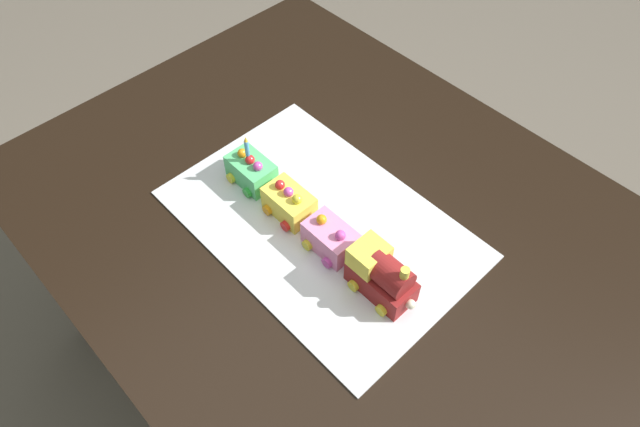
{
  "coord_description": "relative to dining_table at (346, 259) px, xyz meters",
  "views": [
    {
      "loc": [
        -0.45,
        0.5,
        1.65
      ],
      "look_at": [
        0.05,
        0.03,
        0.77
      ],
      "focal_mm": 32.09,
      "sensor_mm": 36.0,
      "label": 1
    }
  ],
  "objects": [
    {
      "name": "cake_locomotive",
      "position": [
        -0.14,
        0.06,
        0.16
      ],
      "size": [
        0.14,
        0.08,
        0.12
      ],
      "color": "maroon",
      "rests_on": "cake_board"
    },
    {
      "name": "birthday_candle",
      "position": [
        0.23,
        0.06,
        0.21
      ],
      "size": [
        0.01,
        0.01,
        0.05
      ],
      "color": "#4CA5E5",
      "rests_on": "cake_car_caboose_mint_green"
    },
    {
      "name": "dining_table",
      "position": [
        0.0,
        0.0,
        0.0
      ],
      "size": [
        1.4,
        1.0,
        0.74
      ],
      "color": "black",
      "rests_on": "ground"
    },
    {
      "name": "cake_car_hopper_bubblegum",
      "position": [
        -0.01,
        0.06,
        0.14
      ],
      "size": [
        0.1,
        0.08,
        0.07
      ],
      "color": "pink",
      "rests_on": "cake_board"
    },
    {
      "name": "cake_car_caboose_mint_green",
      "position": [
        0.23,
        0.06,
        0.14
      ],
      "size": [
        0.1,
        0.08,
        0.07
      ],
      "color": "#59CC7A",
      "rests_on": "cake_board"
    },
    {
      "name": "ground_plane",
      "position": [
        0.0,
        0.0,
        -0.63
      ],
      "size": [
        8.0,
        8.0,
        0.0
      ],
      "primitive_type": "plane",
      "color": "#6B6054"
    },
    {
      "name": "cake_board",
      "position": [
        0.05,
        0.03,
        0.11
      ],
      "size": [
        0.6,
        0.4,
        0.0
      ],
      "primitive_type": "cube",
      "color": "silver",
      "rests_on": "dining_table"
    },
    {
      "name": "cake_car_flatbed_lemon",
      "position": [
        0.11,
        0.06,
        0.14
      ],
      "size": [
        0.1,
        0.08,
        0.07
      ],
      "color": "#F4E04C",
      "rests_on": "cake_board"
    }
  ]
}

